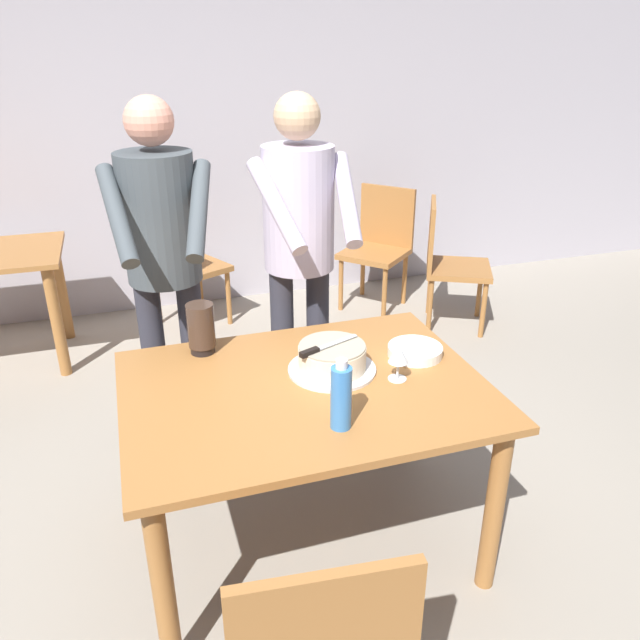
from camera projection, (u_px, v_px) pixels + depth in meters
ground_plane at (307, 541)px, 2.62m from camera, size 14.00×14.00×0.00m
back_wall at (192, 124)px, 4.48m from camera, size 10.00×0.12×2.70m
main_dining_table at (305, 412)px, 2.35m from camera, size 1.33×0.99×0.75m
cake_on_platter at (332, 359)px, 2.39m from camera, size 0.34×0.34×0.11m
cake_knife at (317, 349)px, 2.32m from camera, size 0.26×0.12×0.02m
plate_stack at (415, 351)px, 2.52m from camera, size 0.22×0.22×0.04m
wine_glass_near at (399, 355)px, 2.31m from camera, size 0.08×0.08×0.14m
water_bottle at (341, 397)px, 2.02m from camera, size 0.07×0.07×0.25m
hurricane_lamp at (201, 328)px, 2.51m from camera, size 0.11×0.11×0.21m
person_cutting_cake at (300, 242)px, 2.83m from camera, size 0.47×0.56×1.72m
person_standing_beside at (163, 253)px, 2.69m from camera, size 0.47×0.56×1.72m
background_chair_0 at (180, 262)px, 4.34m from camera, size 0.59×0.59×0.90m
background_chair_1 at (448, 260)px, 4.38m from camera, size 0.59×0.59×0.90m
background_chair_2 at (379, 243)px, 4.73m from camera, size 0.62×0.62×0.90m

